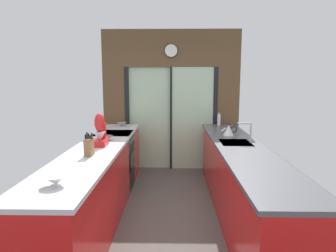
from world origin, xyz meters
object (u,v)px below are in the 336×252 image
knife_block (89,147)px  kettle (229,130)px  mixing_bowl_mid (106,138)px  mixing_bowl_far (122,124)px  stand_mixer (100,133)px  oven_range (114,161)px  soap_bottle (219,120)px  mixing_bowl_near (56,180)px

knife_block → kettle: size_ratio=1.09×
mixing_bowl_mid → kettle: bearing=13.5°
mixing_bowl_far → knife_block: knife_block is taller
stand_mixer → kettle: 1.94m
oven_range → mixing_bowl_mid: bearing=-88.2°
mixing_bowl_far → stand_mixer: size_ratio=0.44×
knife_block → mixing_bowl_far: bearing=90.0°
mixing_bowl_mid → stand_mixer: stand_mixer is taller
oven_range → soap_bottle: soap_bottle is taller
oven_range → mixing_bowl_far: mixing_bowl_far is taller
stand_mixer → kettle: (1.78, 0.76, -0.08)m
mixing_bowl_near → mixing_bowl_mid: mixing_bowl_near is taller
mixing_bowl_mid → mixing_bowl_far: 1.27m
mixing_bowl_mid → mixing_bowl_far: size_ratio=1.02×
mixing_bowl_mid → stand_mixer: (0.00, -0.34, 0.13)m
mixing_bowl_near → stand_mixer: stand_mixer is taller
oven_range → mixing_bowl_far: size_ratio=4.93×
mixing_bowl_far → knife_block: 2.12m
mixing_bowl_mid → knife_block: 0.85m
mixing_bowl_near → stand_mixer: bearing=90.0°
knife_block → stand_mixer: stand_mixer is taller
mixing_bowl_mid → soap_bottle: size_ratio=0.75×
mixing_bowl_near → kettle: size_ratio=0.77×
mixing_bowl_mid → stand_mixer: size_ratio=0.45×
oven_range → mixing_bowl_near: size_ratio=4.91×
mixing_bowl_near → mixing_bowl_mid: bearing=90.0°
soap_bottle → oven_range: bearing=-155.6°
mixing_bowl_near → mixing_bowl_far: mixing_bowl_near is taller
mixing_bowl_far → soap_bottle: size_ratio=0.73×
soap_bottle → kettle: bearing=-89.9°
knife_block → soap_bottle: bearing=51.8°
mixing_bowl_mid → knife_block: (0.00, -0.85, 0.07)m
mixing_bowl_far → soap_bottle: bearing=4.5°
soap_bottle → stand_mixer: bearing=-135.6°
mixing_bowl_mid → kettle: size_ratio=0.78×
mixing_bowl_near → mixing_bowl_far: bearing=90.0°
mixing_bowl_mid → mixing_bowl_far: bearing=90.0°
mixing_bowl_near → kettle: 2.86m
kettle → soap_bottle: soap_bottle is taller
oven_range → soap_bottle: (1.80, 0.81, 0.57)m
soap_bottle → mixing_bowl_near: bearing=-118.9°
oven_range → mixing_bowl_near: (0.02, -2.40, 0.51)m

